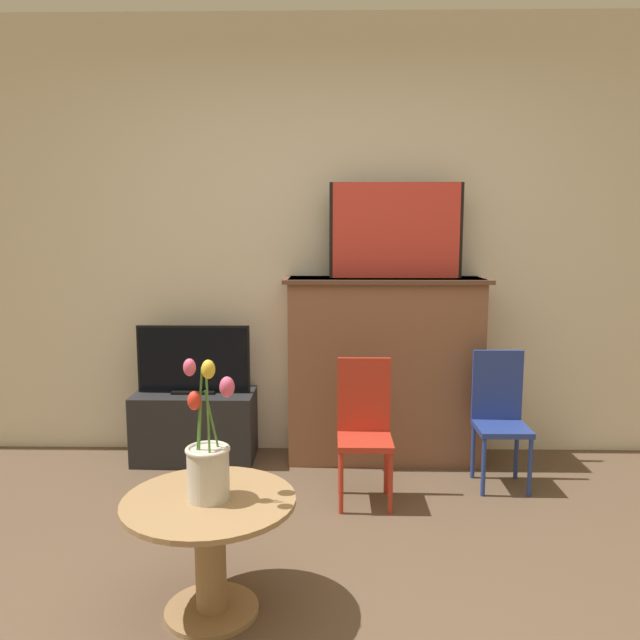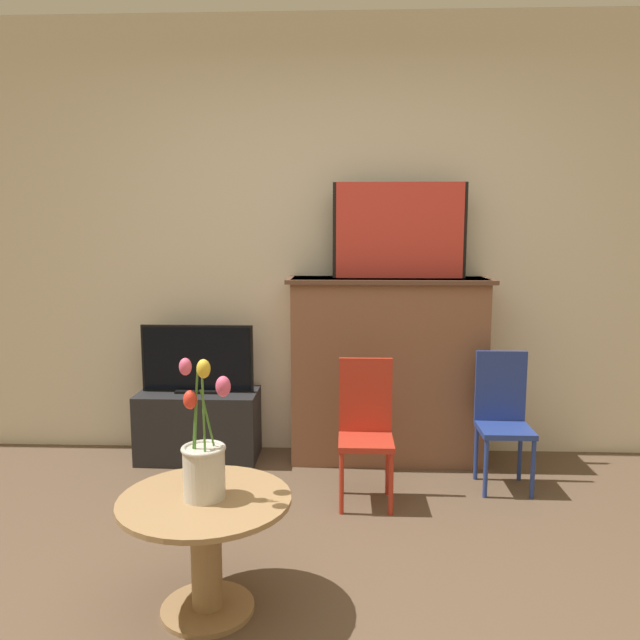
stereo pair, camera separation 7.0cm
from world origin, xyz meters
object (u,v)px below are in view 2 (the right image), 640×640
at_px(chair_blue, 503,413).
at_px(painting, 400,230).
at_px(tv_monitor, 197,360).
at_px(chair_red, 366,424).
at_px(vase_tulips, 204,459).

bearing_deg(chair_blue, painting, 145.82).
height_order(tv_monitor, chair_blue, tv_monitor).
relative_size(chair_red, chair_blue, 1.00).
bearing_deg(chair_blue, tv_monitor, 169.19).
distance_m(painting, vase_tulips, 1.99).
bearing_deg(painting, vase_tulips, -117.13).
bearing_deg(tv_monitor, painting, 1.70).
xyz_separation_m(tv_monitor, chair_blue, (1.78, -0.34, -0.21)).
height_order(tv_monitor, vase_tulips, vase_tulips).
relative_size(painting, tv_monitor, 1.15).
bearing_deg(chair_red, vase_tulips, -121.36).
relative_size(painting, chair_red, 1.06).
height_order(painting, tv_monitor, painting).
bearing_deg(painting, tv_monitor, -178.30).
relative_size(chair_blue, vase_tulips, 1.43).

